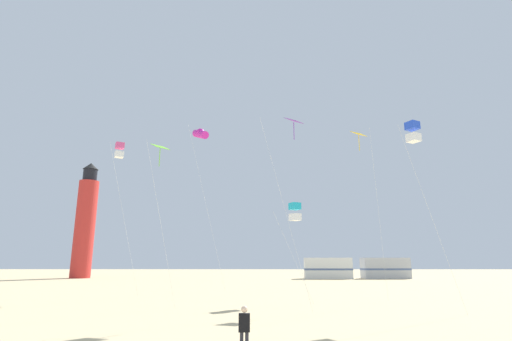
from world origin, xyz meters
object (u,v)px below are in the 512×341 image
at_px(kite_diamond_gold, 360,141).
at_px(kite_box_rainbow, 119,151).
at_px(kite_box_blue, 413,132).
at_px(rv_van_white, 328,268).
at_px(kite_diamond_lime, 160,153).
at_px(kite_tube_magenta, 200,134).
at_px(rv_van_silver, 385,268).
at_px(kite_diamond_violet, 293,128).
at_px(lighthouse_distant, 85,222).
at_px(kite_flyer_standing, 244,325).
at_px(kite_box_cyan, 295,212).

height_order(kite_diamond_gold, kite_box_rainbow, kite_box_rainbow).
xyz_separation_m(kite_box_blue, rv_van_white, (0.71, 34.13, -8.01)).
distance_m(kite_diamond_gold, rv_van_white, 30.76).
bearing_deg(kite_diamond_lime, kite_box_blue, -5.66).
relative_size(kite_tube_magenta, kite_diamond_gold, 1.29).
distance_m(rv_van_white, rv_van_silver, 8.04).
distance_m(kite_diamond_lime, rv_van_white, 36.75).
height_order(kite_diamond_violet, lighthouse_distant, lighthouse_distant).
relative_size(kite_diamond_violet, kite_diamond_lime, 1.17).
height_order(kite_tube_magenta, lighthouse_distant, lighthouse_distant).
distance_m(kite_tube_magenta, lighthouse_distant, 31.09).
distance_m(kite_box_blue, kite_diamond_violet, 6.69).
bearing_deg(rv_van_silver, rv_van_white, 178.70).
relative_size(kite_flyer_standing, kite_diamond_gold, 0.10).
height_order(kite_diamond_violet, kite_diamond_gold, kite_diamond_gold).
bearing_deg(lighthouse_distant, rv_van_silver, -1.14).
relative_size(kite_box_blue, rv_van_white, 1.53).
bearing_deg(kite_diamond_lime, kite_diamond_violet, -0.68).
xyz_separation_m(kite_tube_magenta, kite_diamond_gold, (12.27, -7.81, -3.19)).
bearing_deg(kite_flyer_standing, kite_box_rainbow, -58.40).
distance_m(kite_flyer_standing, kite_diamond_lime, 13.53).
relative_size(kite_box_blue, rv_van_silver, 1.51).
bearing_deg(rv_van_white, rv_van_silver, 5.43).
bearing_deg(kite_tube_magenta, lighthouse_distant, 131.58).
height_order(kite_tube_magenta, rv_van_white, kite_tube_magenta).
bearing_deg(kite_box_cyan, kite_box_blue, -34.15).
bearing_deg(kite_box_cyan, kite_flyer_standing, -102.35).
bearing_deg(kite_diamond_gold, rv_van_white, 85.43).
relative_size(kite_flyer_standing, kite_diamond_violet, 0.11).
xyz_separation_m(kite_diamond_gold, rv_van_white, (2.34, 29.30, -9.06)).
bearing_deg(rv_van_white, kite_tube_magenta, -122.31).
bearing_deg(rv_van_silver, kite_diamond_gold, -114.01).
bearing_deg(rv_van_white, lighthouse_distant, 179.69).
xyz_separation_m(kite_box_blue, lighthouse_distant, (-34.18, 35.48, -1.56)).
bearing_deg(kite_box_cyan, kite_tube_magenta, 132.37).
bearing_deg(kite_box_blue, kite_box_rainbow, 158.84).
relative_size(kite_diamond_violet, kite_box_rainbow, 0.97).
height_order(kite_flyer_standing, kite_tube_magenta, kite_tube_magenta).
xyz_separation_m(kite_diamond_lime, rv_van_white, (15.08, 32.71, -7.30)).
height_order(kite_tube_magenta, kite_box_cyan, kite_tube_magenta).
bearing_deg(kite_box_blue, kite_tube_magenta, 137.75).
height_order(kite_diamond_lime, kite_diamond_gold, kite_diamond_gold).
xyz_separation_m(kite_box_blue, kite_diamond_lime, (-14.38, 1.42, -0.71)).
bearing_deg(kite_diamond_violet, kite_box_cyan, 85.03).
distance_m(kite_tube_magenta, kite_diamond_gold, 14.89).
xyz_separation_m(kite_box_blue, kite_diamond_violet, (-6.51, 1.33, 0.76)).
xyz_separation_m(kite_diamond_violet, rv_van_silver, (15.24, 33.30, -8.77)).
bearing_deg(kite_diamond_gold, lighthouse_distant, 136.71).
height_order(kite_tube_magenta, kite_diamond_lime, kite_tube_magenta).
bearing_deg(kite_tube_magenta, rv_van_white, 55.79).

